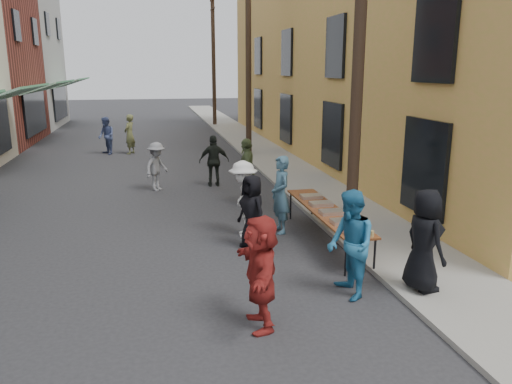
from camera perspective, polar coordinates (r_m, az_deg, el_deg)
name	(u,v)px	position (r m, az deg, el deg)	size (l,w,h in m)	color
ground	(166,319)	(8.16, -10.26, -14.10)	(120.00, 120.00, 0.00)	#28282B
sidewalk	(264,152)	(23.10, 0.88, 4.55)	(2.20, 60.00, 0.10)	gray
building_ochre	(403,41)	(24.02, 16.44, 16.22)	(10.00, 28.00, 10.00)	gold
utility_pole_near	(360,34)	(11.15, 11.76, 17.22)	(0.26, 0.26, 9.00)	#2D2116
utility_pole_mid	(248,52)	(22.66, -0.87, 15.66)	(0.26, 0.26, 9.00)	#2D2116
utility_pole_far	(214,58)	(34.51, -4.88, 15.01)	(0.26, 0.26, 9.00)	#2D2116
serving_table	(327,212)	(11.20, 8.08, -2.25)	(0.70, 4.00, 0.75)	maroon
catering_tray_sausage	(356,231)	(9.72, 11.41, -4.43)	(0.50, 0.33, 0.08)	maroon
catering_tray_foil_b	(344,221)	(10.29, 9.99, -3.34)	(0.50, 0.33, 0.08)	#B2B2B7
catering_tray_buns	(332,212)	(10.91, 8.63, -2.28)	(0.50, 0.33, 0.08)	tan
catering_tray_foil_d	(321,204)	(11.54, 7.42, -1.34)	(0.50, 0.33, 0.08)	#B2B2B7
catering_tray_buns_end	(311,196)	(12.18, 6.33, -0.50)	(0.50, 0.33, 0.08)	tan
condiment_jar_a	(352,237)	(9.37, 10.89, -5.10)	(0.07, 0.07, 0.08)	#A57F26
condiment_jar_b	(350,235)	(9.46, 10.66, -4.91)	(0.07, 0.07, 0.08)	#A57F26
condiment_jar_c	(348,234)	(9.55, 10.43, -4.72)	(0.07, 0.07, 0.08)	#A57F26
cup_stack	(372,234)	(9.58, 13.11, -4.68)	(0.08, 0.08, 0.12)	tan
guest_front_a	(252,212)	(10.74, -0.45, -2.26)	(0.79, 0.52, 1.62)	black
guest_front_b	(281,195)	(11.75, 2.82, -0.30)	(0.67, 0.44, 1.85)	#446C83
guest_front_c	(350,245)	(8.55, 10.74, -5.95)	(0.91, 0.71, 1.86)	teal
guest_front_d	(243,199)	(11.50, -1.46, -0.78)	(1.15, 0.66, 1.77)	white
guest_front_e	(247,171)	(14.27, -1.06, 2.38)	(1.12, 0.46, 1.90)	#53643A
guest_queue_back	(261,272)	(7.47, 0.54, -9.14)	(1.63, 0.52, 1.76)	#A02823
server	(424,240)	(8.92, 18.70, -5.24)	(0.87, 0.56, 1.77)	black
passerby_left	(157,167)	(16.20, -11.29, 2.86)	(1.00, 0.58, 1.55)	gray
passerby_mid	(214,161)	(16.55, -4.81, 3.56)	(0.99, 0.41, 1.69)	black
passerby_right	(130,134)	(23.61, -14.24, 6.41)	(0.66, 0.43, 1.80)	brown
passerby_far	(106,136)	(23.76, -16.74, 6.17)	(0.82, 0.64, 1.70)	#425081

